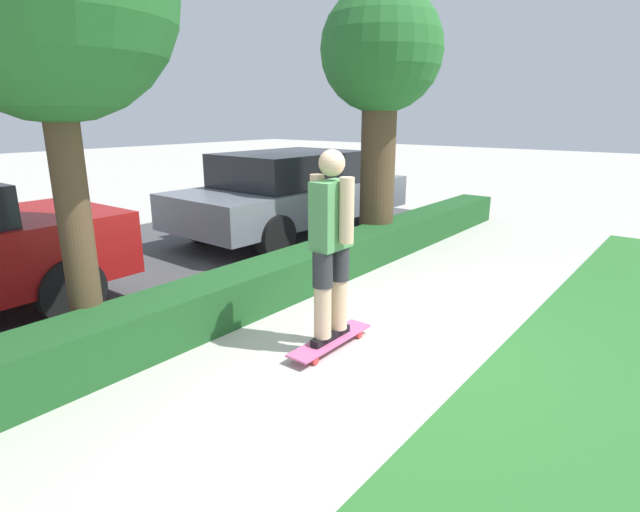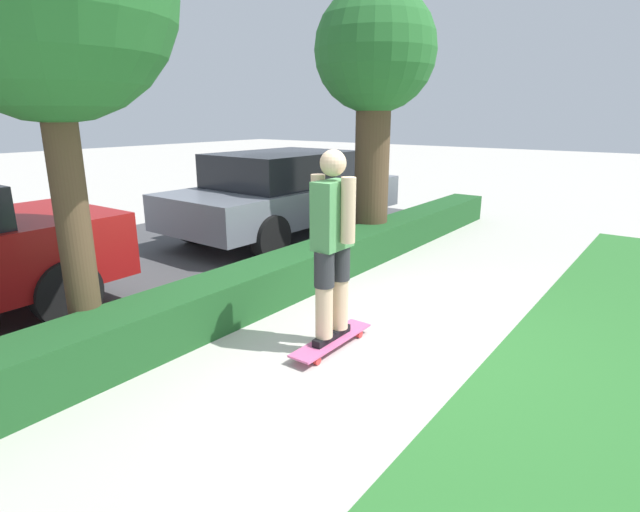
% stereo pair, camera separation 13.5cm
% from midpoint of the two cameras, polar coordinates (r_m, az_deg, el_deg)
% --- Properties ---
extents(ground_plane, '(60.00, 60.00, 0.00)m').
position_cam_midpoint_polar(ground_plane, '(5.06, 7.33, -9.68)').
color(ground_plane, '#BCB7AD').
extents(street_asphalt, '(13.04, 5.00, 0.01)m').
position_cam_midpoint_polar(street_asphalt, '(7.91, -19.59, -0.95)').
color(street_asphalt, '#474749').
rests_on(street_asphalt, ground_plane).
extents(hedge_row, '(13.04, 0.60, 0.50)m').
position_cam_midpoint_polar(hedge_row, '(5.87, -6.04, -3.31)').
color(hedge_row, '#1E5123').
rests_on(hedge_row, ground_plane).
extents(skateboard, '(1.04, 0.24, 0.09)m').
position_cam_midpoint_polar(skateboard, '(4.86, 2.03, -9.63)').
color(skateboard, '#DB5B93').
rests_on(skateboard, ground_plane).
extents(skater_person, '(0.51, 0.46, 1.79)m').
position_cam_midpoint_polar(skater_person, '(4.53, 2.15, 1.54)').
color(skater_person, black).
rests_on(skater_person, skateboard).
extents(tree_mid, '(1.83, 1.83, 4.00)m').
position_cam_midpoint_polar(tree_mid, '(8.01, 7.49, 20.93)').
color(tree_mid, brown).
rests_on(tree_mid, ground_plane).
extents(parked_car_middle, '(4.77, 2.06, 1.52)m').
position_cam_midpoint_polar(parked_car_middle, '(9.23, -2.70, 7.35)').
color(parked_car_middle, slate).
rests_on(parked_car_middle, ground_plane).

